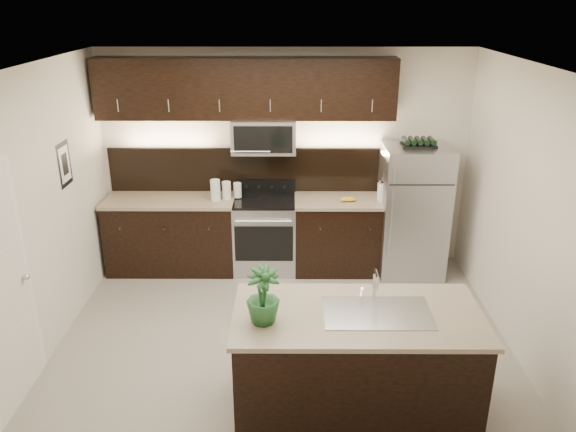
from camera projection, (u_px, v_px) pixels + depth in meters
name	position (u px, v px, depth m)	size (l,w,h in m)	color
ground	(283.00, 344.00, 5.61)	(4.50, 4.50, 0.00)	gray
room_walls	(270.00, 184.00, 4.96)	(4.52, 4.02, 2.71)	beige
counter_run	(249.00, 234.00, 7.02)	(3.51, 0.65, 0.94)	black
upper_fixtures	(248.00, 98.00, 6.54)	(3.49, 0.40, 1.66)	black
island	(355.00, 363.00, 4.56)	(1.96, 0.96, 0.94)	black
sink_faucet	(377.00, 311.00, 4.39)	(0.84, 0.50, 0.28)	silver
refrigerator	(413.00, 211.00, 6.83)	(0.78, 0.70, 1.61)	#B2B2B7
wine_rack	(419.00, 143.00, 6.51)	(0.40, 0.25, 0.10)	black
plant	(263.00, 295.00, 4.19)	(0.25, 0.25, 0.45)	#1E4C22
canisters	(224.00, 190.00, 6.80)	(0.36, 0.22, 0.26)	silver
french_press	(382.00, 191.00, 6.74)	(0.12, 0.12, 0.34)	silver
bananas	(344.00, 199.00, 6.75)	(0.18, 0.14, 0.06)	#C0931B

